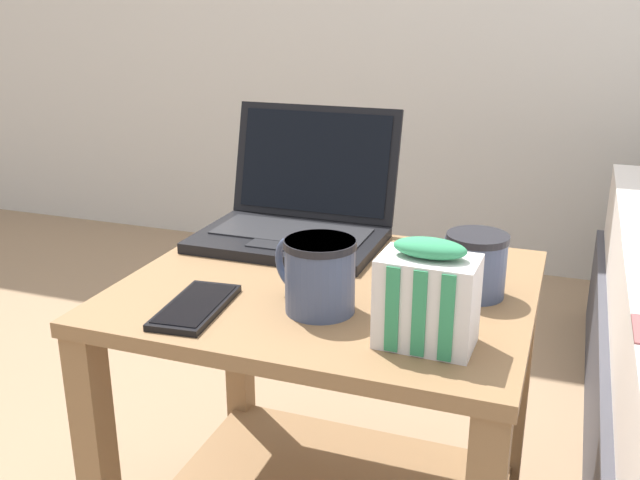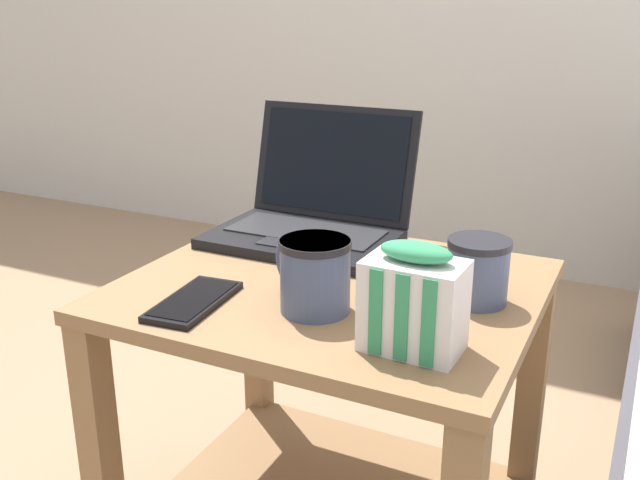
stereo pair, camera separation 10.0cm
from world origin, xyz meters
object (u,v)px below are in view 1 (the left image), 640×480
object	(u,v)px
laptop	(298,213)
cell_phone	(195,306)
mug_front_left	(318,271)
snack_bag	(427,297)
mug_front_right	(475,261)

from	to	relation	value
laptop	cell_phone	distance (m)	0.34
mug_front_left	snack_bag	size ratio (longest dim) A/B	0.98
mug_front_right	cell_phone	size ratio (longest dim) A/B	0.67
snack_bag	laptop	bearing A→B (deg)	132.16
laptop	mug_front_right	xyz separation A→B (m)	(0.33, -0.15, 0.01)
cell_phone	snack_bag	bearing A→B (deg)	1.24
cell_phone	laptop	bearing A→B (deg)	87.26
mug_front_left	snack_bag	distance (m)	0.17
mug_front_left	mug_front_right	distance (m)	0.23
laptop	mug_front_left	world-z (taller)	laptop
mug_front_right	snack_bag	world-z (taller)	snack_bag
mug_front_right	mug_front_left	bearing A→B (deg)	-146.24
laptop	snack_bag	world-z (taller)	laptop
cell_phone	mug_front_left	bearing A→B (deg)	20.11
snack_bag	mug_front_right	bearing A→B (deg)	79.92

